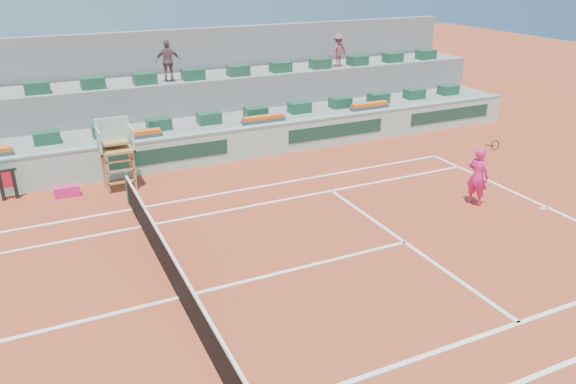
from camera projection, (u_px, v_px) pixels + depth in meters
name	position (u px, v px, depth m)	size (l,w,h in m)	color
ground	(179.00, 298.00, 13.02)	(90.00, 90.00, 0.00)	#9B391E
seating_tier_lower	(104.00, 145.00, 21.70)	(36.00, 4.00, 1.20)	gray
seating_tier_upper	(96.00, 117.00, 22.76)	(36.00, 2.40, 2.60)	gray
stadium_back_wall	(88.00, 88.00, 23.75)	(36.00, 0.40, 4.40)	gray
player_bag	(67.00, 191.00, 18.48)	(0.80, 0.36, 0.36)	#EE1F79
spectator_mid	(168.00, 61.00, 22.59)	(0.98, 0.41, 1.68)	#714B54
spectator_right	(338.00, 50.00, 25.80)	(0.97, 0.56, 1.50)	#8D4654
court_lines	(179.00, 298.00, 13.02)	(23.89, 11.09, 0.01)	white
tennis_net	(177.00, 278.00, 12.81)	(0.10, 11.97, 1.10)	black
advertising_hoarding	(114.00, 161.00, 19.86)	(36.00, 0.34, 1.26)	#A3CDBA
umpire_chair	(115.00, 145.00, 18.67)	(1.10, 0.90, 2.40)	olive
seat_row_lower	(105.00, 130.00, 20.63)	(32.90, 0.60, 0.44)	#194D32
seat_row_upper	(93.00, 83.00, 21.68)	(32.90, 0.60, 0.44)	#194D32
flower_planters	(64.00, 144.00, 19.41)	(26.80, 0.36, 0.28)	#4A4A4A
towel_rack	(7.00, 182.00, 18.09)	(0.67, 0.11, 1.03)	black
tennis_player	(478.00, 176.00, 17.62)	(0.65, 0.96, 2.28)	#EE1F79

